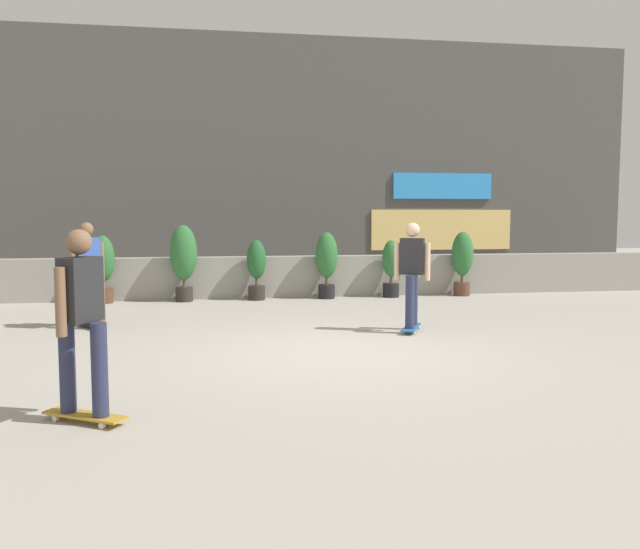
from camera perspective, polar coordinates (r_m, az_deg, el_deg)
The scene contains 12 objects.
ground_plane at distance 8.76m, azimuth 1.62°, elevation -6.76°, with size 48.00×48.00×0.00m, color #A8A093.
planter_wall at distance 14.57m, azimuth -2.90°, elevation -0.17°, with size 18.00×0.40×0.90m, color gray.
building_backdrop at distance 18.54m, azimuth -4.34°, elevation 9.63°, with size 20.00×2.08×6.50m.
potted_plant_0 at distance 14.17m, azimuth -18.31°, elevation 0.81°, with size 0.46×0.46×1.39m.
potted_plant_1 at distance 14.00m, azimuth -11.76°, elevation 1.52°, with size 0.56×0.56×1.60m.
potted_plant_2 at distance 14.04m, azimuth -5.54°, elevation 0.66°, with size 0.41×0.41×1.28m.
potted_plant_3 at distance 14.21m, azimuth 0.57°, elevation 1.23°, with size 0.48×0.48×1.44m.
potted_plant_4 at distance 14.54m, azimuth 6.20°, elevation 0.74°, with size 0.40×0.40×1.26m.
potted_plant_5 at distance 15.06m, azimuth 12.26°, elevation 1.33°, with size 0.48×0.48×1.44m.
skater_far_right at distance 10.26m, azimuth 7.99°, elevation 0.27°, with size 0.53×0.81×1.70m.
skater_by_wall_right at distance 11.12m, azimuth -19.52°, elevation 0.40°, with size 0.62×0.77×1.70m.
skater_by_wall_left at distance 6.05m, azimuth -20.00°, elevation -3.44°, with size 0.78×0.60×1.70m.
Camera 1 is at (-1.65, -8.41, 1.82)m, focal length 36.85 mm.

